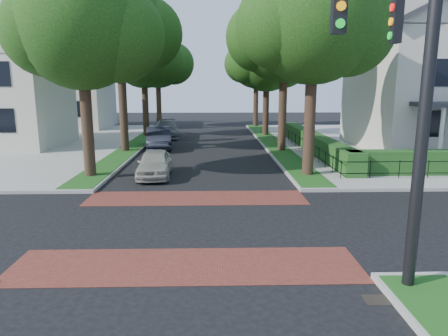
{
  "coord_description": "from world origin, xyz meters",
  "views": [
    {
      "loc": [
        0.74,
        -12.8,
        4.52
      ],
      "look_at": [
        1.1,
        1.57,
        1.6
      ],
      "focal_mm": 32.0,
      "sensor_mm": 36.0,
      "label": 1
    }
  ],
  "objects_px": {
    "parked_car_front": "(155,163)",
    "parked_car_rear": "(166,129)",
    "traffic_signal": "(413,78)",
    "parked_car_middle": "(159,138)"
  },
  "relations": [
    {
      "from": "traffic_signal",
      "to": "parked_car_rear",
      "type": "height_order",
      "value": "traffic_signal"
    },
    {
      "from": "parked_car_middle",
      "to": "traffic_signal",
      "type": "bearing_deg",
      "value": -77.0
    },
    {
      "from": "traffic_signal",
      "to": "parked_car_front",
      "type": "bearing_deg",
      "value": 121.56
    },
    {
      "from": "parked_car_front",
      "to": "parked_car_middle",
      "type": "bearing_deg",
      "value": 93.81
    },
    {
      "from": "parked_car_rear",
      "to": "parked_car_middle",
      "type": "bearing_deg",
      "value": -96.12
    },
    {
      "from": "parked_car_front",
      "to": "parked_car_rear",
      "type": "bearing_deg",
      "value": 91.87
    },
    {
      "from": "traffic_signal",
      "to": "parked_car_front",
      "type": "xyz_separation_m",
      "value": [
        -7.19,
        11.7,
        -4.01
      ]
    },
    {
      "from": "traffic_signal",
      "to": "parked_car_middle",
      "type": "bearing_deg",
      "value": 111.36
    },
    {
      "from": "parked_car_front",
      "to": "parked_car_rear",
      "type": "height_order",
      "value": "parked_car_rear"
    },
    {
      "from": "parked_car_front",
      "to": "parked_car_rear",
      "type": "distance_m",
      "value": 16.19
    }
  ]
}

